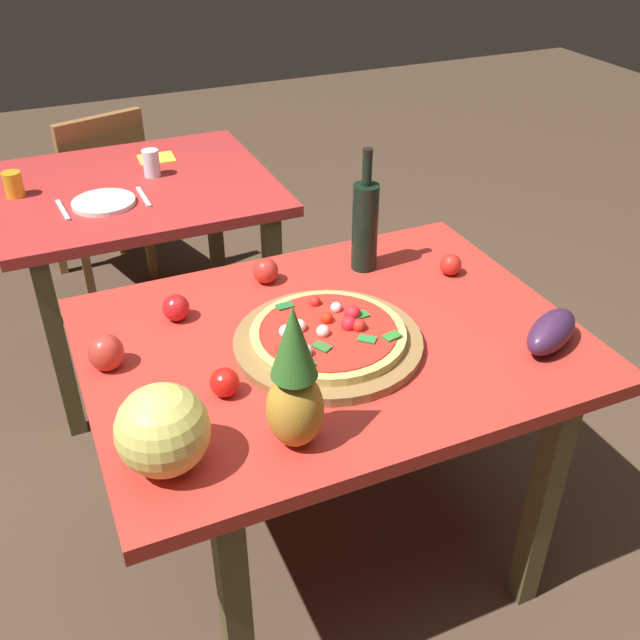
{
  "coord_description": "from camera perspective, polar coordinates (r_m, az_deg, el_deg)",
  "views": [
    {
      "loc": [
        -0.64,
        -1.39,
        1.81
      ],
      "look_at": [
        -0.03,
        0.01,
        0.81
      ],
      "focal_mm": 40.5,
      "sensor_mm": 36.0,
      "label": 1
    }
  ],
  "objects": [
    {
      "name": "drinking_glass_water",
      "position": [
        2.87,
        -13.19,
        11.98
      ],
      "size": [
        0.06,
        0.06,
        0.1
      ],
      "primitive_type": "cylinder",
      "color": "silver",
      "rests_on": "background_table"
    },
    {
      "name": "napkin_folded",
      "position": [
        3.05,
        -12.79,
        12.34
      ],
      "size": [
        0.15,
        0.13,
        0.01
      ],
      "primitive_type": "cube",
      "rotation": [
        0.0,
        0.0,
        -0.05
      ],
      "color": "yellow",
      "rests_on": "background_table"
    },
    {
      "name": "display_table",
      "position": [
        1.91,
        0.89,
        -3.51
      ],
      "size": [
        1.25,
        0.94,
        0.76
      ],
      "color": "brown",
      "rests_on": "ground_plane"
    },
    {
      "name": "eggplant",
      "position": [
        1.88,
        17.81,
        -0.87
      ],
      "size": [
        0.22,
        0.17,
        0.09
      ],
      "primitive_type": "ellipsoid",
      "rotation": [
        0.0,
        0.0,
        0.47
      ],
      "color": "#402244",
      "rests_on": "display_table"
    },
    {
      "name": "tomato_near_board",
      "position": [
        2.08,
        -4.32,
        3.9
      ],
      "size": [
        0.07,
        0.07,
        0.07
      ],
      "primitive_type": "sphere",
      "color": "red",
      "rests_on": "display_table"
    },
    {
      "name": "pineapple_left",
      "position": [
        1.45,
        -2.03,
        -5.15
      ],
      "size": [
        0.12,
        0.12,
        0.34
      ],
      "color": "#BB892D",
      "rests_on": "display_table"
    },
    {
      "name": "knife_utensil",
      "position": [
        2.7,
        -13.77,
        9.43
      ],
      "size": [
        0.02,
        0.18,
        0.01
      ],
      "primitive_type": "cube",
      "rotation": [
        0.0,
        0.0,
        0.02
      ],
      "color": "silver",
      "rests_on": "background_table"
    },
    {
      "name": "melon",
      "position": [
        1.47,
        -12.33,
        -8.5
      ],
      "size": [
        0.19,
        0.19,
        0.19
      ],
      "primitive_type": "sphere",
      "color": "#DED464",
      "rests_on": "display_table"
    },
    {
      "name": "dinner_plate",
      "position": [
        2.68,
        -16.72,
        8.89
      ],
      "size": [
        0.22,
        0.22,
        0.02
      ],
      "primitive_type": "cylinder",
      "color": "white",
      "rests_on": "background_table"
    },
    {
      "name": "ground_plane",
      "position": [
        2.37,
        0.74,
        -16.59
      ],
      "size": [
        10.0,
        10.0,
        0.0
      ],
      "primitive_type": "plane",
      "color": "#4C3828"
    },
    {
      "name": "fork_utensil",
      "position": [
        2.67,
        -19.66,
        8.18
      ],
      "size": [
        0.03,
        0.18,
        0.01
      ],
      "primitive_type": "cube",
      "rotation": [
        0.0,
        0.0,
        0.08
      ],
      "color": "silver",
      "rests_on": "background_table"
    },
    {
      "name": "tomato_by_bottle",
      "position": [
        1.66,
        -7.55,
        -4.91
      ],
      "size": [
        0.07,
        0.07,
        0.07
      ],
      "primitive_type": "sphere",
      "color": "red",
      "rests_on": "display_table"
    },
    {
      "name": "tomato_beside_pepper",
      "position": [
        1.94,
        -11.32,
        0.96
      ],
      "size": [
        0.07,
        0.07,
        0.07
      ],
      "primitive_type": "sphere",
      "color": "red",
      "rests_on": "display_table"
    },
    {
      "name": "bell_pepper",
      "position": [
        1.8,
        -16.54,
        -2.48
      ],
      "size": [
        0.08,
        0.08,
        0.09
      ],
      "primitive_type": "ellipsoid",
      "color": "red",
      "rests_on": "display_table"
    },
    {
      "name": "wine_bottle",
      "position": [
        2.1,
        3.58,
        7.55
      ],
      "size": [
        0.08,
        0.08,
        0.37
      ],
      "color": "black",
      "rests_on": "display_table"
    },
    {
      "name": "drinking_glass_juice",
      "position": [
        2.84,
        -23.07,
        9.83
      ],
      "size": [
        0.07,
        0.07,
        0.09
      ],
      "primitive_type": "cylinder",
      "color": "orange",
      "rests_on": "background_table"
    },
    {
      "name": "background_table",
      "position": [
        2.87,
        -14.16,
        8.5
      ],
      "size": [
        1.0,
        0.89,
        0.76
      ],
      "color": "brown",
      "rests_on": "ground_plane"
    },
    {
      "name": "pizza",
      "position": [
        1.8,
        0.6,
        -1.06
      ],
      "size": [
        0.39,
        0.39,
        0.06
      ],
      "color": "#CEB861",
      "rests_on": "pizza_board"
    },
    {
      "name": "pizza_board",
      "position": [
        1.81,
        0.64,
        -1.79
      ],
      "size": [
        0.48,
        0.48,
        0.02
      ],
      "primitive_type": "cylinder",
      "color": "olive",
      "rests_on": "display_table"
    },
    {
      "name": "dining_chair",
      "position": [
        3.55,
        -17.0,
        9.85
      ],
      "size": [
        0.5,
        0.5,
        0.85
      ],
      "rotation": [
        0.0,
        0.0,
        3.43
      ],
      "color": "olive",
      "rests_on": "ground_plane"
    },
    {
      "name": "tomato_at_corner",
      "position": [
        2.15,
        10.28,
        4.33
      ],
      "size": [
        0.06,
        0.06,
        0.06
      ],
      "primitive_type": "sphere",
      "color": "red",
      "rests_on": "display_table"
    }
  ]
}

